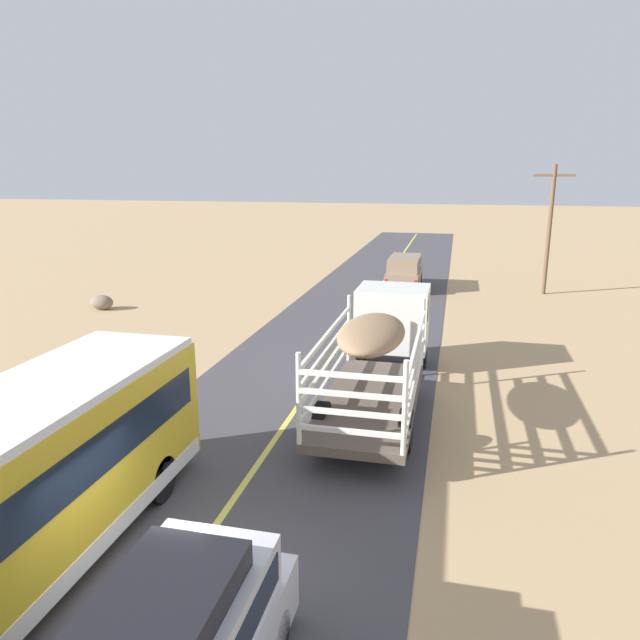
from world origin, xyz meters
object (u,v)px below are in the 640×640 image
object	(u,v)px
power_pole_mid	(550,226)
boulder_near_shoulder	(102,302)
livestock_truck	(385,334)
car_far	(404,271)

from	to	relation	value
power_pole_mid	boulder_near_shoulder	bearing A→B (deg)	-157.64
power_pole_mid	boulder_near_shoulder	world-z (taller)	power_pole_mid
boulder_near_shoulder	power_pole_mid	bearing A→B (deg)	22.36
livestock_truck	power_pole_mid	world-z (taller)	power_pole_mid
livestock_truck	power_pole_mid	size ratio (longest dim) A/B	1.33
livestock_truck	boulder_near_shoulder	xyz separation A→B (m)	(-15.48, 7.67, -1.41)
car_far	boulder_near_shoulder	size ratio (longest dim) A/B	3.79
livestock_truck	boulder_near_shoulder	world-z (taller)	livestock_truck
power_pole_mid	livestock_truck	bearing A→B (deg)	-112.81
power_pole_mid	boulder_near_shoulder	size ratio (longest dim) A/B	5.97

